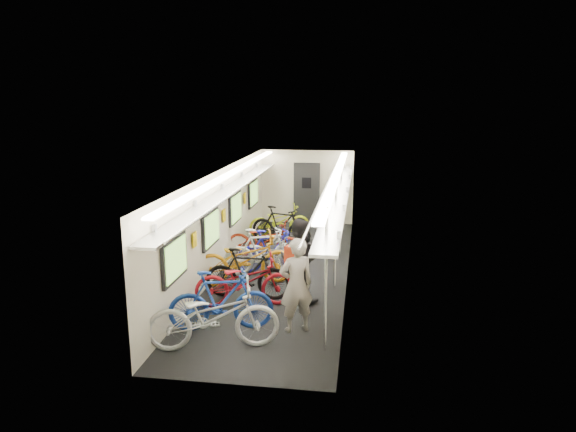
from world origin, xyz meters
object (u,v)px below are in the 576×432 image
(backpack, at_px, (292,257))
(passenger_near, at_px, (296,285))
(bicycle_1, at_px, (221,301))
(bicycle_0, at_px, (213,316))
(passenger_mid, at_px, (299,260))

(backpack, bearing_deg, passenger_near, -43.13)
(bicycle_1, distance_m, backpack, 1.46)
(bicycle_0, height_order, passenger_near, passenger_near)
(passenger_near, relative_size, backpack, 4.45)
(bicycle_1, relative_size, backpack, 4.84)
(bicycle_0, distance_m, passenger_mid, 2.50)
(bicycle_0, xyz_separation_m, passenger_mid, (1.12, 2.22, 0.29))
(bicycle_0, xyz_separation_m, bicycle_1, (-0.06, 0.68, -0.01))
(bicycle_1, bearing_deg, passenger_near, -97.06)
(bicycle_1, relative_size, passenger_near, 1.09)
(passenger_mid, bearing_deg, bicycle_1, 69.99)
(bicycle_0, relative_size, passenger_near, 1.26)
(bicycle_0, bearing_deg, bicycle_1, -10.17)
(bicycle_0, relative_size, backpack, 5.63)
(bicycle_1, xyz_separation_m, backpack, (1.20, 0.40, 0.73))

